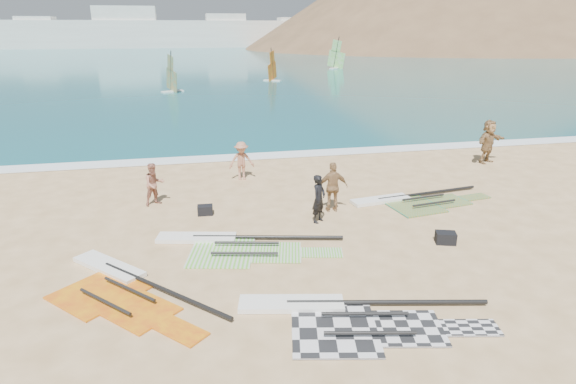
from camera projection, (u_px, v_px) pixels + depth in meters
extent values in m
plane|color=#DCB581|center=(367.00, 277.00, 12.04)|extent=(300.00, 300.00, 0.00)
cube|color=navy|center=(197.00, 50.00, 134.18)|extent=(300.00, 240.00, 0.06)
cube|color=white|center=(276.00, 156.00, 23.42)|extent=(300.00, 1.20, 0.04)
cube|color=white|center=(127.00, 34.00, 145.58)|extent=(160.00, 8.00, 8.00)
cube|color=white|center=(37.00, 33.00, 140.48)|extent=(10.00, 7.00, 9.00)
cube|color=white|center=(126.00, 27.00, 144.93)|extent=(18.00, 7.00, 12.00)
cube|color=white|center=(226.00, 31.00, 151.18)|extent=(12.00, 7.00, 10.00)
cube|color=white|center=(303.00, 32.00, 156.27)|extent=(16.00, 7.00, 9.00)
cube|color=white|center=(361.00, 29.00, 159.90)|extent=(10.00, 7.00, 11.00)
cone|color=brown|center=(475.00, 48.00, 149.11)|extent=(143.00, 143.00, 45.00)
cone|color=brown|center=(550.00, 46.00, 165.27)|extent=(70.00, 70.00, 28.00)
cube|color=black|center=(334.00, 329.00, 9.94)|extent=(2.11, 2.26, 0.04)
cube|color=black|center=(409.00, 328.00, 9.95)|extent=(1.59, 1.52, 0.04)
cube|color=black|center=(470.00, 328.00, 9.95)|extent=(1.26, 0.81, 0.04)
cylinder|color=black|center=(387.00, 302.00, 10.75)|extent=(4.41, 1.01, 0.11)
cylinder|color=black|center=(365.00, 314.00, 10.22)|extent=(1.83, 0.45, 0.08)
cylinder|color=black|center=(370.00, 333.00, 9.57)|extent=(1.83, 0.45, 0.08)
cube|color=white|center=(291.00, 304.00, 10.75)|extent=(2.42, 1.09, 0.12)
cube|color=#5FCC2B|center=(222.00, 252.00, 13.32)|extent=(2.10, 2.24, 0.04)
cube|color=#5FCC2B|center=(277.00, 253.00, 13.30)|extent=(1.58, 1.51, 0.04)
cube|color=#5FCC2B|center=(322.00, 253.00, 13.29)|extent=(1.24, 0.81, 0.04)
cylinder|color=black|center=(268.00, 237.00, 14.09)|extent=(4.31, 1.07, 0.11)
cylinder|color=black|center=(247.00, 243.00, 13.58)|extent=(1.79, 0.47, 0.08)
cylinder|color=black|center=(244.00, 253.00, 12.95)|extent=(1.79, 0.47, 0.08)
cube|color=white|center=(197.00, 238.00, 14.13)|extent=(2.37, 1.11, 0.12)
cube|color=orange|center=(413.00, 206.00, 16.78)|extent=(1.88, 2.03, 0.04)
cube|color=orange|center=(447.00, 201.00, 17.26)|extent=(1.43, 1.35, 0.04)
cube|color=orange|center=(474.00, 197.00, 17.64)|extent=(1.16, 0.69, 0.04)
cylinder|color=black|center=(428.00, 193.00, 17.87)|extent=(4.15, 0.69, 0.10)
cylinder|color=black|center=(423.00, 197.00, 17.23)|extent=(1.72, 0.32, 0.07)
cylinder|color=black|center=(434.00, 203.00, 16.66)|extent=(1.72, 0.32, 0.07)
cube|color=white|center=(380.00, 200.00, 17.23)|extent=(2.24, 0.89, 0.12)
cube|color=red|center=(101.00, 292.00, 11.33)|extent=(2.52, 2.51, 0.04)
cube|color=red|center=(142.00, 312.00, 10.52)|extent=(1.78, 1.79, 0.04)
cube|color=red|center=(181.00, 331.00, 9.86)|extent=(1.18, 1.20, 0.04)
cylinder|color=black|center=(163.00, 289.00, 11.30)|extent=(3.01, 3.22, 0.10)
cylinder|color=black|center=(129.00, 289.00, 11.18)|extent=(1.27, 1.35, 0.07)
cylinder|color=black|center=(105.00, 301.00, 10.67)|extent=(1.27, 1.35, 0.07)
cube|color=white|center=(109.00, 267.00, 12.42)|extent=(1.98, 2.06, 0.12)
cube|color=black|center=(205.00, 210.00, 16.03)|extent=(0.52, 0.39, 0.32)
cube|color=black|center=(446.00, 238.00, 13.89)|extent=(0.66, 0.55, 0.34)
imported|color=black|center=(319.00, 199.00, 15.23)|extent=(0.67, 0.67, 1.56)
imported|color=#A96D58|center=(154.00, 184.00, 16.75)|extent=(0.91, 0.83, 1.50)
imported|color=#AE7055|center=(242.00, 161.00, 19.55)|extent=(1.06, 0.66, 1.58)
imported|color=#997348|center=(333.00, 187.00, 16.12)|extent=(1.03, 0.48, 1.71)
imported|color=olive|center=(488.00, 141.00, 21.95)|extent=(1.93, 1.30, 1.99)
cube|color=white|center=(173.00, 91.00, 46.42)|extent=(2.21, 1.45, 0.12)
cube|color=orange|center=(172.00, 80.00, 46.08)|extent=(1.13, 2.42, 2.33)
cube|color=orange|center=(170.00, 63.00, 45.56)|extent=(0.66, 1.37, 1.62)
cylinder|color=black|center=(171.00, 71.00, 45.79)|extent=(0.38, 0.71, 3.70)
cube|color=white|center=(272.00, 80.00, 56.10)|extent=(2.07, 1.65, 0.12)
cube|color=red|center=(272.00, 71.00, 55.77)|extent=(1.46, 2.17, 2.27)
cube|color=red|center=(272.00, 58.00, 55.27)|extent=(0.84, 1.23, 1.58)
cylinder|color=black|center=(272.00, 64.00, 55.49)|extent=(0.47, 0.65, 3.61)
cube|color=white|center=(336.00, 68.00, 72.94)|extent=(2.44, 2.27, 0.15)
cube|color=#54D21B|center=(336.00, 60.00, 72.53)|extent=(2.13, 2.42, 2.82)
cube|color=#54D21B|center=(337.00, 46.00, 71.91)|extent=(1.22, 1.38, 1.96)
cylinder|color=black|center=(336.00, 52.00, 72.19)|extent=(0.67, 0.74, 4.47)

